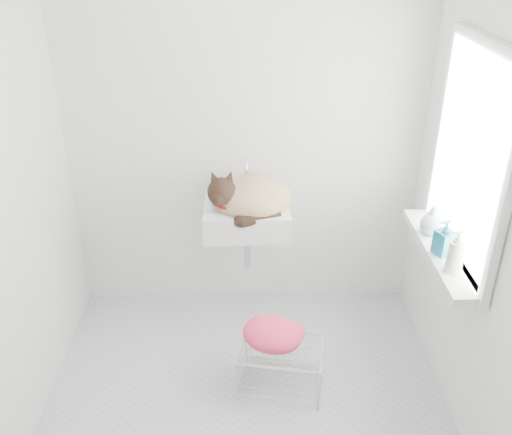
{
  "coord_description": "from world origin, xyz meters",
  "views": [
    {
      "loc": [
        0.01,
        -2.26,
        2.35
      ],
      "look_at": [
        0.06,
        0.5,
        0.88
      ],
      "focal_mm": 39.4,
      "sensor_mm": 36.0,
      "label": 1
    }
  ],
  "objects_px": {
    "cat": "(249,198)",
    "wire_rack": "(280,364)",
    "sink": "(247,203)",
    "bottle_c": "(430,233)",
    "bottle_a": "(452,271)",
    "bottle_b": "(442,253)"
  },
  "relations": [
    {
      "from": "wire_rack",
      "to": "bottle_a",
      "type": "bearing_deg",
      "value": -9.47
    },
    {
      "from": "bottle_a",
      "to": "bottle_b",
      "type": "xyz_separation_m",
      "value": [
        0.0,
        0.16,
        0.0
      ]
    },
    {
      "from": "sink",
      "to": "bottle_c",
      "type": "distance_m",
      "value": 1.06
    },
    {
      "from": "sink",
      "to": "bottle_b",
      "type": "height_order",
      "value": "sink"
    },
    {
      "from": "bottle_b",
      "to": "bottle_a",
      "type": "bearing_deg",
      "value": -90.0
    },
    {
      "from": "bottle_c",
      "to": "bottle_b",
      "type": "bearing_deg",
      "value": -90.0
    },
    {
      "from": "bottle_a",
      "to": "bottle_b",
      "type": "relative_size",
      "value": 0.98
    },
    {
      "from": "bottle_c",
      "to": "wire_rack",
      "type": "bearing_deg",
      "value": -163.82
    },
    {
      "from": "bottle_a",
      "to": "bottle_c",
      "type": "bearing_deg",
      "value": 90.0
    },
    {
      "from": "wire_rack",
      "to": "cat",
      "type": "bearing_deg",
      "value": 105.82
    },
    {
      "from": "sink",
      "to": "wire_rack",
      "type": "bearing_deg",
      "value": -73.69
    },
    {
      "from": "wire_rack",
      "to": "bottle_c",
      "type": "height_order",
      "value": "bottle_c"
    },
    {
      "from": "sink",
      "to": "bottle_b",
      "type": "relative_size",
      "value": 2.68
    },
    {
      "from": "cat",
      "to": "wire_rack",
      "type": "distance_m",
      "value": 0.97
    },
    {
      "from": "cat",
      "to": "bottle_b",
      "type": "distance_m",
      "value": 1.13
    },
    {
      "from": "cat",
      "to": "bottle_c",
      "type": "bearing_deg",
      "value": -23.61
    },
    {
      "from": "wire_rack",
      "to": "bottle_b",
      "type": "bearing_deg",
      "value": 1.83
    },
    {
      "from": "cat",
      "to": "bottle_c",
      "type": "distance_m",
      "value": 1.04
    },
    {
      "from": "bottle_a",
      "to": "bottle_c",
      "type": "height_order",
      "value": "bottle_a"
    },
    {
      "from": "cat",
      "to": "wire_rack",
      "type": "relative_size",
      "value": 1.12
    },
    {
      "from": "sink",
      "to": "bottle_c",
      "type": "height_order",
      "value": "sink"
    },
    {
      "from": "wire_rack",
      "to": "bottle_a",
      "type": "xyz_separation_m",
      "value": [
        0.81,
        -0.13,
        0.7
      ]
    }
  ]
}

